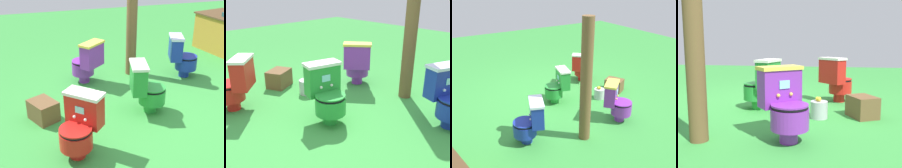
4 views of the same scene
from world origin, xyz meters
TOP-DOWN VIEW (x-y plane):
  - ground at (0.00, 0.00)m, footprint 14.00×14.00m
  - toilet_purple at (-1.35, -0.62)m, footprint 0.64×0.62m
  - toilet_red at (0.48, -1.11)m, footprint 0.63×0.63m
  - toilet_green at (-0.18, -0.05)m, footprint 0.50×0.57m
  - wooden_post at (-1.51, 0.21)m, footprint 0.18×0.18m
  - small_crate at (-0.37, -1.44)m, footprint 0.47×0.43m
  - lemon_bucket at (-0.51, -0.90)m, footprint 0.22×0.22m

SIDE VIEW (x-z plane):
  - ground at x=0.00m, z-range 0.00..0.00m
  - lemon_bucket at x=-0.51m, z-range -0.02..0.26m
  - small_crate at x=-0.37m, z-range 0.00..0.28m
  - toilet_purple at x=-1.35m, z-range 0.01..0.73m
  - toilet_red at x=0.48m, z-range 0.01..0.73m
  - toilet_green at x=-0.18m, z-range 0.01..0.73m
  - wooden_post at x=-1.51m, z-range 0.00..1.98m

